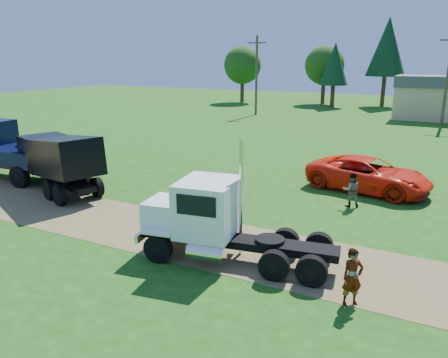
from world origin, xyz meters
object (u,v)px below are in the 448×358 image
at_px(orange_pickup, 368,174).
at_px(spectator_a, 352,277).
at_px(white_semi_tractor, 210,219).
at_px(black_dump_truck, 57,158).

bearing_deg(orange_pickup, spectator_a, -162.07).
relative_size(white_semi_tractor, orange_pickup, 1.11).
height_order(black_dump_truck, spectator_a, black_dump_truck).
bearing_deg(orange_pickup, black_dump_truck, 127.75).
bearing_deg(orange_pickup, white_semi_tractor, 172.17).
xyz_separation_m(black_dump_truck, spectator_a, (15.65, -4.09, -0.87)).
bearing_deg(black_dump_truck, white_semi_tractor, 3.05).
bearing_deg(spectator_a, black_dump_truck, 125.53).
distance_m(white_semi_tractor, black_dump_truck, 11.17).
xyz_separation_m(white_semi_tractor, spectator_a, (4.96, -0.86, -0.55)).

